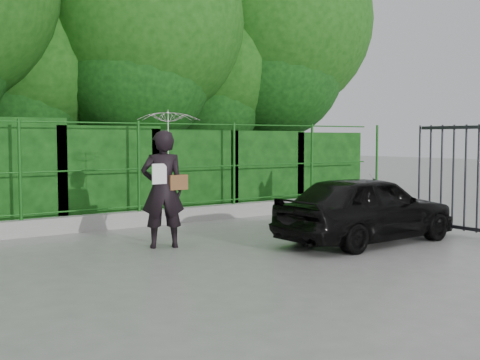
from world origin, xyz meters
TOP-DOWN VIEW (x-y plane):
  - ground at (0.00, 0.00)m, footprint 80.00×80.00m
  - kerb at (0.00, 4.50)m, footprint 14.00×0.25m
  - fence at (0.22, 4.50)m, footprint 14.13×0.06m
  - hedge at (0.06, 5.50)m, footprint 14.20×1.20m
  - trees at (1.14, 7.74)m, footprint 17.10×6.15m
  - woman at (-0.23, 2.16)m, footprint 1.05×1.01m
  - car at (2.70, 0.57)m, footprint 3.44×1.46m

SIDE VIEW (x-z plane):
  - ground at x=0.00m, z-range 0.00..0.00m
  - kerb at x=0.00m, z-range 0.00..0.30m
  - car at x=2.70m, z-range 0.00..1.16m
  - hedge at x=0.06m, z-range -0.10..2.04m
  - fence at x=0.22m, z-range 0.30..2.10m
  - woman at x=-0.23m, z-range 0.33..2.56m
  - trees at x=1.14m, z-range 0.58..8.66m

